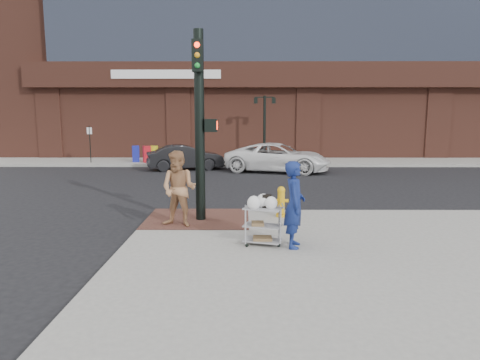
{
  "coord_description": "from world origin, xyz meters",
  "views": [
    {
      "loc": [
        0.63,
        -10.57,
        2.97
      ],
      "look_at": [
        0.57,
        0.74,
        1.25
      ],
      "focal_mm": 32.0,
      "sensor_mm": 36.0,
      "label": 1
    }
  ],
  "objects_px": {
    "woman_blue": "(294,204)",
    "minivan_white": "(278,158)",
    "lamp_post": "(265,121)",
    "traffic_signal_pole": "(200,120)",
    "utility_cart": "(263,222)",
    "fire_hydrant": "(281,201)",
    "sedan_dark": "(185,157)",
    "pedestrian_tan": "(179,189)"
  },
  "relations": [
    {
      "from": "lamp_post",
      "to": "woman_blue",
      "type": "relative_size",
      "value": 2.14
    },
    {
      "from": "traffic_signal_pole",
      "to": "utility_cart",
      "type": "relative_size",
      "value": 4.47
    },
    {
      "from": "minivan_white",
      "to": "fire_hydrant",
      "type": "xyz_separation_m",
      "value": [
        -0.8,
        -10.72,
        -0.17
      ]
    },
    {
      "from": "traffic_signal_pole",
      "to": "sedan_dark",
      "type": "relative_size",
      "value": 1.2
    },
    {
      "from": "pedestrian_tan",
      "to": "sedan_dark",
      "type": "height_order",
      "value": "pedestrian_tan"
    },
    {
      "from": "minivan_white",
      "to": "lamp_post",
      "type": "bearing_deg",
      "value": 23.07
    },
    {
      "from": "traffic_signal_pole",
      "to": "utility_cart",
      "type": "bearing_deg",
      "value": -55.47
    },
    {
      "from": "sedan_dark",
      "to": "lamp_post",
      "type": "bearing_deg",
      "value": -69.0
    },
    {
      "from": "minivan_white",
      "to": "sedan_dark",
      "type": "bearing_deg",
      "value": 96.19
    },
    {
      "from": "lamp_post",
      "to": "traffic_signal_pole",
      "type": "height_order",
      "value": "traffic_signal_pole"
    },
    {
      "from": "lamp_post",
      "to": "sedan_dark",
      "type": "xyz_separation_m",
      "value": [
        -4.5,
        -3.27,
        -1.93
      ]
    },
    {
      "from": "sedan_dark",
      "to": "fire_hydrant",
      "type": "xyz_separation_m",
      "value": [
        4.21,
        -11.58,
        -0.1
      ]
    },
    {
      "from": "lamp_post",
      "to": "traffic_signal_pole",
      "type": "xyz_separation_m",
      "value": [
        -2.48,
        -15.23,
        0.21
      ]
    },
    {
      "from": "traffic_signal_pole",
      "to": "fire_hydrant",
      "type": "height_order",
      "value": "traffic_signal_pole"
    },
    {
      "from": "woman_blue",
      "to": "minivan_white",
      "type": "xyz_separation_m",
      "value": [
        0.77,
        13.51,
        -0.32
      ]
    },
    {
      "from": "sedan_dark",
      "to": "pedestrian_tan",
      "type": "bearing_deg",
      "value": 171.86
    },
    {
      "from": "lamp_post",
      "to": "fire_hydrant",
      "type": "distance_m",
      "value": 14.99
    },
    {
      "from": "lamp_post",
      "to": "minivan_white",
      "type": "relative_size",
      "value": 0.73
    },
    {
      "from": "sedan_dark",
      "to": "minivan_white",
      "type": "bearing_deg",
      "value": -114.74
    },
    {
      "from": "woman_blue",
      "to": "minivan_white",
      "type": "height_order",
      "value": "woman_blue"
    },
    {
      "from": "woman_blue",
      "to": "pedestrian_tan",
      "type": "height_order",
      "value": "pedestrian_tan"
    },
    {
      "from": "sedan_dark",
      "to": "minivan_white",
      "type": "xyz_separation_m",
      "value": [
        5.01,
        -0.86,
        0.08
      ]
    },
    {
      "from": "lamp_post",
      "to": "utility_cart",
      "type": "bearing_deg",
      "value": -93.03
    },
    {
      "from": "traffic_signal_pole",
      "to": "utility_cart",
      "type": "distance_m",
      "value": 3.5
    },
    {
      "from": "traffic_signal_pole",
      "to": "minivan_white",
      "type": "bearing_deg",
      "value": 74.91
    },
    {
      "from": "utility_cart",
      "to": "traffic_signal_pole",
      "type": "bearing_deg",
      "value": 124.53
    },
    {
      "from": "utility_cart",
      "to": "pedestrian_tan",
      "type": "bearing_deg",
      "value": 142.55
    },
    {
      "from": "sedan_dark",
      "to": "minivan_white",
      "type": "height_order",
      "value": "minivan_white"
    },
    {
      "from": "lamp_post",
      "to": "minivan_white",
      "type": "bearing_deg",
      "value": -82.87
    },
    {
      "from": "pedestrian_tan",
      "to": "utility_cart",
      "type": "height_order",
      "value": "pedestrian_tan"
    },
    {
      "from": "minivan_white",
      "to": "utility_cart",
      "type": "height_order",
      "value": "minivan_white"
    },
    {
      "from": "pedestrian_tan",
      "to": "sedan_dark",
      "type": "relative_size",
      "value": 0.47
    },
    {
      "from": "lamp_post",
      "to": "utility_cart",
      "type": "height_order",
      "value": "lamp_post"
    },
    {
      "from": "traffic_signal_pole",
      "to": "minivan_white",
      "type": "xyz_separation_m",
      "value": [
        2.99,
        11.1,
        -2.07
      ]
    },
    {
      "from": "lamp_post",
      "to": "fire_hydrant",
      "type": "relative_size",
      "value": 4.66
    },
    {
      "from": "utility_cart",
      "to": "minivan_white",
      "type": "bearing_deg",
      "value": 83.84
    },
    {
      "from": "woman_blue",
      "to": "sedan_dark",
      "type": "relative_size",
      "value": 0.45
    },
    {
      "from": "woman_blue",
      "to": "minivan_white",
      "type": "relative_size",
      "value": 0.34
    },
    {
      "from": "traffic_signal_pole",
      "to": "pedestrian_tan",
      "type": "relative_size",
      "value": 2.58
    },
    {
      "from": "sedan_dark",
      "to": "utility_cart",
      "type": "xyz_separation_m",
      "value": [
        3.57,
        -14.22,
        -0.03
      ]
    },
    {
      "from": "traffic_signal_pole",
      "to": "sedan_dark",
      "type": "distance_m",
      "value": 12.32
    },
    {
      "from": "sedan_dark",
      "to": "utility_cart",
      "type": "relative_size",
      "value": 3.71
    }
  ]
}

